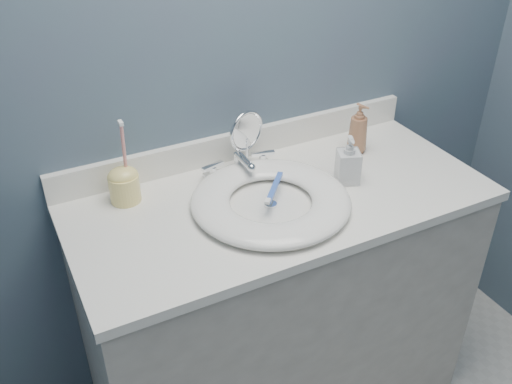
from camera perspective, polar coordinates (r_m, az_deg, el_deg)
back_wall at (r=1.72m, az=-1.82°, el=13.08°), size 2.20×0.02×2.40m
vanity_cabinet at (r=1.93m, az=2.18°, el=-11.74°), size 1.20×0.55×0.85m
countertop at (r=1.66m, az=2.49°, el=-0.85°), size 1.22×0.57×0.03m
backsplash at (r=1.82m, az=-1.51°, el=4.82°), size 1.22×0.02×0.09m
basin at (r=1.59m, az=1.48°, el=-0.82°), size 0.45×0.45×0.04m
drain at (r=1.60m, az=1.47°, el=-1.27°), size 0.04×0.04×0.01m
faucet at (r=1.74m, az=-1.60°, el=2.63°), size 0.25×0.13×0.07m
makeup_mirror at (r=1.73m, az=-0.96°, el=5.46°), size 0.13×0.07×0.19m
soap_bottle_amber at (r=1.87m, az=10.19°, el=6.28°), size 0.08×0.08×0.17m
soap_bottle_clear at (r=1.70m, az=9.25°, el=3.22°), size 0.09×0.09×0.15m
toothbrush_holder at (r=1.64m, az=-13.06°, el=0.85°), size 0.09×0.09×0.25m
toothbrush_lying at (r=1.60m, az=1.81°, el=0.35°), size 0.13×0.14×0.02m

